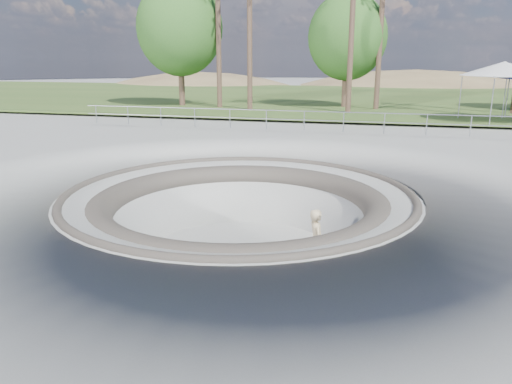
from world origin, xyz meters
TOP-DOWN VIEW (x-y plane):
  - ground at (0.00, 0.00)m, footprint 180.00×180.00m
  - skate_bowl at (0.00, 0.00)m, footprint 14.00×14.00m
  - grass_strip at (0.00, 34.00)m, footprint 180.00×36.00m
  - distant_hills at (3.78, 57.17)m, footprint 103.20×45.00m
  - safety_railing at (0.00, 12.00)m, footprint 25.00×0.06m
  - skateboard at (2.43, -1.03)m, footprint 0.78×0.49m
  - skater at (2.43, -1.03)m, footprint 0.65×0.77m
  - canopy_white at (10.35, 18.00)m, footprint 6.04×6.04m
  - bushy_tree_left at (-11.06, 22.47)m, footprint 6.42×5.83m
  - bushy_tree_mid at (1.04, 24.38)m, footprint 5.66×5.15m

SIDE VIEW (x-z plane):
  - distant_hills at x=3.78m, z-range -21.32..7.28m
  - skateboard at x=2.43m, z-range -1.88..-1.80m
  - skate_bowl at x=0.00m, z-range -3.88..0.22m
  - skater at x=2.43m, z-range -1.82..-0.02m
  - ground at x=0.00m, z-range 0.00..0.00m
  - grass_strip at x=0.00m, z-range 0.16..0.28m
  - safety_railing at x=0.00m, z-range 0.18..1.20m
  - canopy_white at x=10.35m, z-range 1.53..4.86m
  - bushy_tree_mid at x=1.04m, z-range 1.15..9.32m
  - bushy_tree_left at x=-11.06m, z-range 1.29..10.55m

